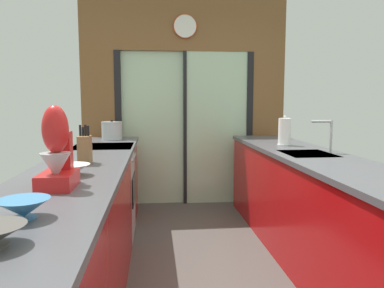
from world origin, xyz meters
name	(u,v)px	position (x,y,z in m)	size (l,w,h in m)	color
ground_plane	(202,260)	(0.00, 0.60, -0.01)	(5.04, 7.60, 0.02)	#4C4742
back_wall_unit	(185,88)	(0.00, 2.40, 1.53)	(2.64, 0.12, 2.70)	brown
left_counter_run	(82,230)	(-0.91, 0.13, 0.47)	(0.62, 3.80, 0.92)	#AD0C0F
right_counter_run	(321,214)	(0.91, 0.30, 0.46)	(0.62, 3.80, 0.92)	#AD0C0F
sink_faucet	(328,131)	(1.06, 0.55, 1.11)	(0.19, 0.02, 0.28)	#B7BABC
oven_range	(104,192)	(-0.91, 1.25, 0.46)	(0.60, 0.60, 0.92)	#B7BABC
mixing_bowl_mid	(24,208)	(-0.89, -1.02, 0.96)	(0.19, 0.19, 0.08)	teal
mixing_bowl_far	(72,170)	(-0.89, -0.22, 0.96)	(0.22, 0.22, 0.07)	silver
knife_block	(85,149)	(-0.89, 0.21, 1.02)	(0.08, 0.14, 0.28)	brown
stand_mixer	(57,157)	(-0.89, -0.52, 1.08)	(0.17, 0.27, 0.42)	red
stock_pot	(112,130)	(-0.89, 1.89, 1.02)	(0.24, 0.24, 0.23)	#B7BABC
paper_towel_roll	(285,132)	(0.89, 1.12, 1.05)	(0.14, 0.14, 0.30)	#B7BABC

